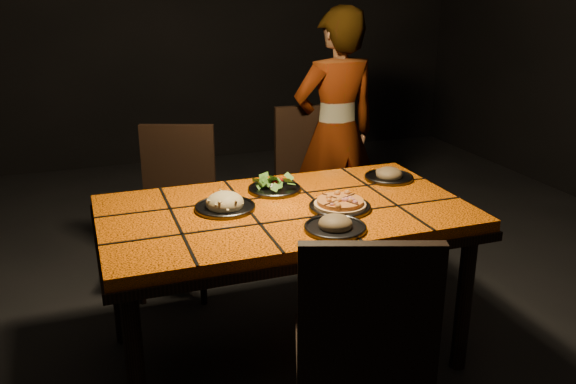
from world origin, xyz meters
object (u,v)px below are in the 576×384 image
object	(u,v)px
chair_near	(363,344)
chair_far_right	(312,172)
dining_table	(285,224)
plate_pizza	(340,205)
chair_far_left	(177,198)
diner	(336,133)
plate_pasta	(225,204)

from	to	relation	value
chair_near	chair_far_right	bearing A→B (deg)	-87.36
dining_table	chair_far_right	bearing A→B (deg)	62.11
dining_table	plate_pizza	xyz separation A→B (m)	(0.22, -0.10, 0.10)
chair_far_left	chair_far_right	world-z (taller)	chair_far_right
chair_far_right	diner	world-z (taller)	diner
chair_far_left	plate_pasta	bearing A→B (deg)	-63.88
plate_pasta	dining_table	bearing A→B (deg)	-14.29
chair_far_right	chair_near	bearing A→B (deg)	-103.26
chair_far_left	plate_pizza	bearing A→B (deg)	-40.29
chair_far_left	diner	world-z (taller)	diner
dining_table	chair_near	bearing A→B (deg)	-90.85
plate_pizza	dining_table	bearing A→B (deg)	155.73
chair_far_left	plate_pizza	distance (m)	1.17
chair_near	plate_pizza	size ratio (longest dim) A/B	3.19
chair_near	diner	xyz separation A→B (m)	(0.73, 1.88, 0.22)
diner	chair_far_left	bearing A→B (deg)	5.47
chair_far_right	dining_table	bearing A→B (deg)	-114.35
chair_far_right	plate_pizza	size ratio (longest dim) A/B	3.13
diner	plate_pizza	bearing A→B (deg)	63.45
chair_far_left	diner	size ratio (longest dim) A/B	0.60
dining_table	plate_pizza	world-z (taller)	plate_pizza
chair_near	diner	distance (m)	2.03
plate_pizza	plate_pasta	distance (m)	0.50
chair_far_left	chair_far_right	bearing A→B (deg)	29.38
plate_pasta	diner	bearing A→B (deg)	45.93
chair_far_left	dining_table	bearing A→B (deg)	-48.98
dining_table	diner	distance (m)	1.29
diner	plate_pasta	size ratio (longest dim) A/B	5.85
chair_far_right	chair_far_left	bearing A→B (deg)	-167.50
chair_near	chair_far_left	size ratio (longest dim) A/B	1.05
diner	plate_pasta	bearing A→B (deg)	42.29
chair_near	plate_pizza	distance (m)	0.79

